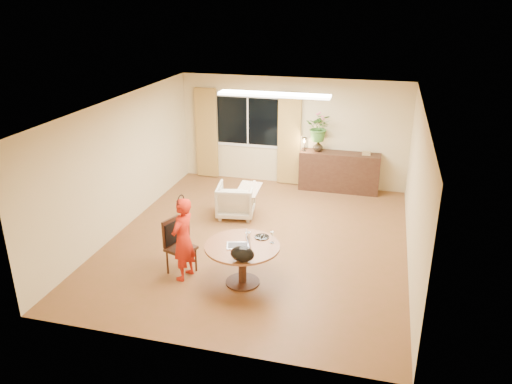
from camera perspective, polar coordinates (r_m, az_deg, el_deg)
floor at (r=9.60m, az=0.29°, el=-5.49°), size 6.50×6.50×0.00m
ceiling at (r=8.72m, az=0.32°, el=9.89°), size 6.50×6.50×0.00m
wall_back at (r=12.11m, az=4.15°, el=6.88°), size 5.50×0.00×5.50m
wall_left at (r=10.08m, az=-15.05°, el=3.11°), size 0.00×6.50×6.50m
wall_right at (r=8.85m, az=17.82°, el=0.21°), size 0.00×6.50×6.50m
window at (r=12.29m, az=-0.94°, el=8.10°), size 1.70×0.03×1.30m
curtain_left at (r=12.62m, az=-5.65°, el=6.70°), size 0.55×0.08×2.25m
curtain_right at (r=12.07m, az=3.81°, el=6.07°), size 0.55×0.08×2.25m
ceiling_panel at (r=9.87m, az=2.08°, el=11.06°), size 2.20×0.35×0.05m
dining_table at (r=8.00m, az=-1.57°, el=-7.03°), size 1.20×1.20×0.69m
dining_chair at (r=8.42m, az=-8.58°, el=-6.25°), size 0.57×0.54×0.95m
child at (r=8.16m, az=-8.33°, el=-5.35°), size 0.57×0.43×1.41m
laptop at (r=7.85m, az=-2.10°, el=-5.39°), size 0.43×0.35×0.25m
tumbler at (r=8.11m, az=-0.92°, el=-5.00°), size 0.10×0.10×0.11m
wine_glass at (r=7.96m, az=1.85°, el=-5.19°), size 0.08×0.08×0.20m
pot_lid at (r=8.16m, az=0.68°, el=-5.11°), size 0.26×0.26×0.04m
handbag at (r=7.42m, az=-1.57°, el=-7.11°), size 0.40×0.27×0.25m
armchair at (r=10.48m, az=-2.31°, el=-0.94°), size 0.86×0.88×0.71m
throw at (r=10.24m, az=-0.86°, el=0.72°), size 0.48×0.58×0.03m
sideboard at (r=11.98m, az=9.49°, el=2.29°), size 1.87×0.46×0.94m
vase at (r=11.85m, az=7.10°, el=5.22°), size 0.29×0.29×0.25m
bouquet at (r=11.73m, az=7.26°, el=7.35°), size 0.61×0.53×0.66m
book_stack at (r=11.79m, az=12.51°, el=4.35°), size 0.23×0.20×0.08m
desk_lamp at (r=11.83m, az=5.54°, el=5.48°), size 0.15×0.15×0.33m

